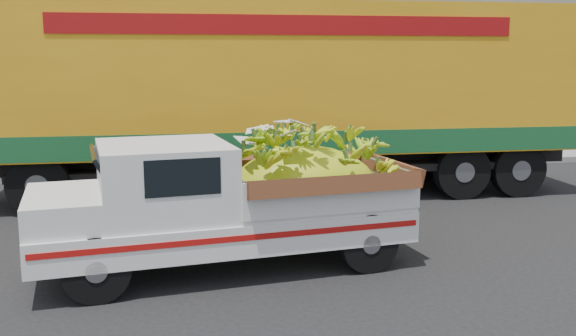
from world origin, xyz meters
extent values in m
plane|color=black|center=(0.00, 0.00, 0.00)|extent=(100.00, 100.00, 0.00)
cube|color=gray|center=(0.00, 7.17, 0.07)|extent=(60.00, 0.25, 0.15)
cube|color=gray|center=(0.00, 9.27, 0.07)|extent=(60.00, 4.00, 0.14)
cube|color=gray|center=(14.00, 16.17, 3.00)|extent=(14.00, 6.00, 6.00)
cylinder|color=black|center=(-1.34, -0.63, 0.39)|extent=(0.81, 0.31, 0.79)
cylinder|color=black|center=(-1.51, 0.87, 0.39)|extent=(0.81, 0.31, 0.79)
cylinder|color=black|center=(2.06, -0.25, 0.39)|extent=(0.81, 0.31, 0.79)
cylinder|color=black|center=(1.89, 1.26, 0.39)|extent=(0.81, 0.31, 0.79)
cube|color=silver|center=(0.22, 0.31, 0.58)|extent=(5.04, 2.30, 0.40)
cube|color=#A50F0C|center=(0.32, -0.57, 0.64)|extent=(4.75, 0.54, 0.07)
cube|color=silver|center=(-2.16, 0.04, 0.47)|extent=(0.30, 1.73, 0.15)
cube|color=silver|center=(-1.76, 0.08, 0.96)|extent=(1.06, 1.74, 0.37)
cube|color=silver|center=(-0.53, 0.22, 1.24)|extent=(1.79, 1.86, 0.93)
cube|color=black|center=(-0.33, -0.61, 1.42)|extent=(0.88, 0.11, 0.44)
cube|color=silver|center=(1.46, 0.45, 1.04)|extent=(2.57, 2.02, 0.53)
ellipsoid|color=yellow|center=(1.35, 0.43, 0.93)|extent=(2.30, 1.64, 1.33)
cylinder|color=black|center=(6.52, 3.54, 0.55)|extent=(1.11, 0.36, 1.10)
cylinder|color=black|center=(6.59, 5.54, 0.55)|extent=(1.11, 0.36, 1.10)
cylinder|color=black|center=(5.32, 3.59, 0.55)|extent=(1.11, 0.36, 1.10)
cylinder|color=black|center=(5.39, 5.59, 0.55)|extent=(1.11, 0.36, 1.10)
cylinder|color=black|center=(-2.68, 3.88, 0.55)|extent=(1.11, 0.36, 1.10)
cylinder|color=black|center=(-2.60, 5.88, 0.55)|extent=(1.11, 0.36, 1.10)
cube|color=black|center=(1.86, 4.72, 0.78)|extent=(12.03, 1.44, 0.36)
cube|color=orange|center=(1.86, 4.72, 2.38)|extent=(11.84, 2.93, 2.84)
cube|color=#164F26|center=(1.86, 4.72, 1.21)|extent=(11.90, 2.95, 0.45)
cube|color=maroon|center=(1.81, 3.46, 3.35)|extent=(8.40, 0.33, 0.35)
camera|label=1|loc=(-0.64, -7.96, 2.80)|focal=40.00mm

